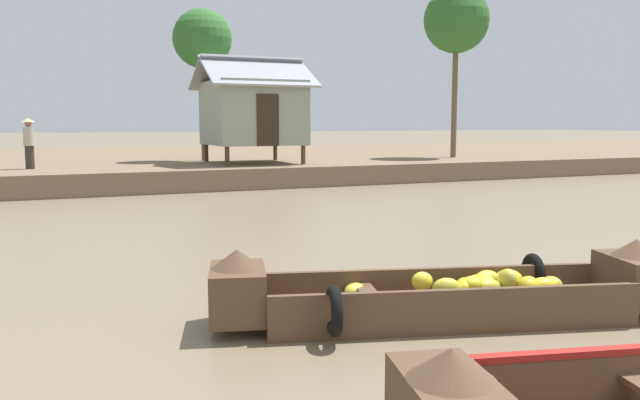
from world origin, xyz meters
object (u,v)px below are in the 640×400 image
at_px(stilt_house_mid_left, 253,111).
at_px(palm_tree_near, 202,40).
at_px(banana_boat, 448,293).
at_px(palm_tree_mid, 456,21).
at_px(vendor_person, 29,140).

bearing_deg(stilt_house_mid_left, palm_tree_near, 118.90).
bearing_deg(stilt_house_mid_left, banana_boat, -100.61).
bearing_deg(palm_tree_near, stilt_house_mid_left, -61.10).
height_order(stilt_house_mid_left, palm_tree_mid, palm_tree_mid).
bearing_deg(vendor_person, palm_tree_mid, 1.52).
bearing_deg(stilt_house_mid_left, vendor_person, -179.58).
bearing_deg(vendor_person, stilt_house_mid_left, 0.42).
relative_size(banana_boat, stilt_house_mid_left, 1.33).
xyz_separation_m(banana_boat, palm_tree_mid, (12.47, 17.53, 6.21)).
relative_size(stilt_house_mid_left, palm_tree_near, 0.66).
distance_m(stilt_house_mid_left, palm_tree_mid, 10.05).
bearing_deg(banana_boat, palm_tree_near, 84.34).
bearing_deg(banana_boat, stilt_house_mid_left, 79.39).
distance_m(banana_boat, stilt_house_mid_left, 17.59).
xyz_separation_m(stilt_house_mid_left, palm_tree_near, (-1.28, 2.32, 2.79)).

